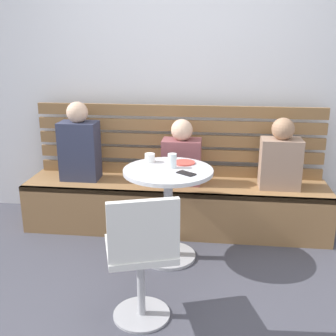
% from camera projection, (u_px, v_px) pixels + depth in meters
% --- Properties ---
extents(ground, '(8.00, 8.00, 0.00)m').
position_uv_depth(ground, '(156.00, 308.00, 2.68)').
color(ground, '#42424C').
extents(back_wall, '(5.20, 0.10, 2.90)m').
position_uv_depth(back_wall, '(181.00, 64.00, 3.80)').
color(back_wall, silver).
rests_on(back_wall, ground).
extents(booth_bench, '(2.70, 0.52, 0.44)m').
position_uv_depth(booth_bench, '(175.00, 206.00, 3.75)').
color(booth_bench, olive).
rests_on(booth_bench, ground).
extents(booth_backrest, '(2.65, 0.04, 0.66)m').
position_uv_depth(booth_backrest, '(178.00, 140.00, 3.81)').
color(booth_backrest, olive).
rests_on(booth_backrest, booth_bench).
extents(cafe_table, '(0.68, 0.68, 0.74)m').
position_uv_depth(cafe_table, '(168.00, 197.00, 3.15)').
color(cafe_table, '#ADADB2').
rests_on(cafe_table, ground).
extents(white_chair, '(0.50, 0.50, 0.85)m').
position_uv_depth(white_chair, '(142.00, 255.00, 2.41)').
color(white_chair, '#ADADB2').
rests_on(white_chair, ground).
extents(person_adult, '(0.34, 0.22, 0.71)m').
position_uv_depth(person_adult, '(79.00, 145.00, 3.71)').
color(person_adult, '#333851').
rests_on(person_adult, booth_bench).
extents(person_child_left, '(0.34, 0.22, 0.61)m').
position_uv_depth(person_child_left, '(281.00, 158.00, 3.50)').
color(person_child_left, '#9E7F6B').
rests_on(person_child_left, booth_bench).
extents(person_child_middle, '(0.34, 0.22, 0.58)m').
position_uv_depth(person_child_middle, '(182.00, 156.00, 3.62)').
color(person_child_middle, brown).
rests_on(person_child_middle, booth_bench).
extents(cup_water_clear, '(0.07, 0.07, 0.11)m').
position_uv_depth(cup_water_clear, '(172.00, 161.00, 3.10)').
color(cup_water_clear, white).
rests_on(cup_water_clear, cafe_table).
extents(cup_ceramic_white, '(0.08, 0.08, 0.07)m').
position_uv_depth(cup_ceramic_white, '(150.00, 158.00, 3.26)').
color(cup_ceramic_white, white).
rests_on(cup_ceramic_white, cafe_table).
extents(plate_small, '(0.17, 0.17, 0.01)m').
position_uv_depth(plate_small, '(184.00, 163.00, 3.23)').
color(plate_small, '#DB4C42').
rests_on(plate_small, cafe_table).
extents(phone_on_table, '(0.15, 0.14, 0.01)m').
position_uv_depth(phone_on_table, '(186.00, 173.00, 2.98)').
color(phone_on_table, black).
rests_on(phone_on_table, cafe_table).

